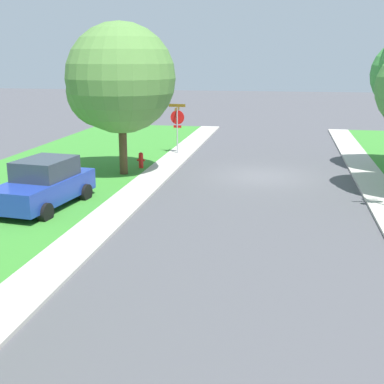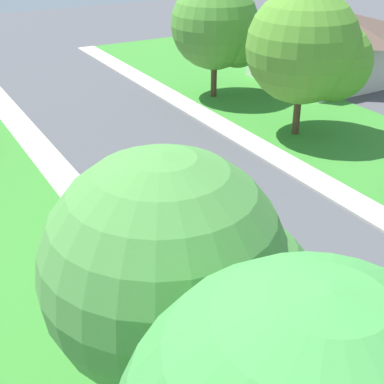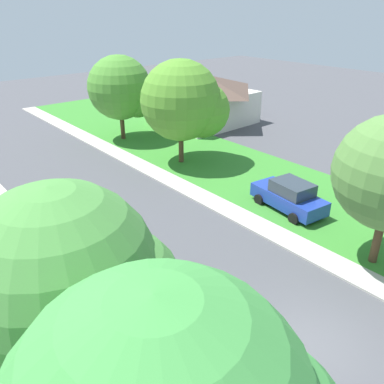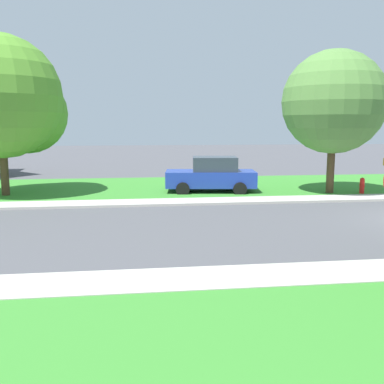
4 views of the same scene
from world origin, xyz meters
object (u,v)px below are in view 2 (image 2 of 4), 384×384
tree_corner_large (182,276)px  house_right_setback (332,44)px  stop_sign_far_corner (209,300)px  tree_across_left (221,28)px  tree_sidewalk_mid (310,50)px

tree_corner_large → house_right_setback: (22.31, 20.50, -2.12)m
stop_sign_far_corner → tree_across_left: size_ratio=0.40×
stop_sign_far_corner → house_right_setback: size_ratio=0.30×
tree_across_left → tree_corner_large: 25.01m
stop_sign_far_corner → tree_corner_large: size_ratio=0.40×
tree_sidewalk_mid → tree_across_left: size_ratio=1.05×
tree_sidewalk_mid → tree_corner_large: bearing=-136.9°
tree_sidewalk_mid → tree_across_left: 7.49m
stop_sign_far_corner → tree_sidewalk_mid: 16.99m
tree_across_left → tree_sidewalk_mid: bearing=-87.0°
tree_across_left → house_right_setback: tree_across_left is taller
stop_sign_far_corner → house_right_setback: 27.60m
stop_sign_far_corner → house_right_setback: bearing=42.1°
tree_across_left → house_right_setback: 8.64m
tree_sidewalk_mid → tree_corner_large: tree_sidewalk_mid is taller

